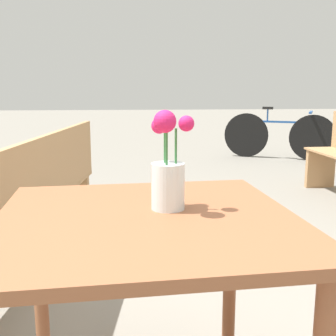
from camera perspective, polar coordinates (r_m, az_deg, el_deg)
table_front at (r=1.22m, az=-2.82°, el=-11.68°), size 0.88×0.86×0.76m
flower_vase at (r=1.21m, az=0.01°, el=-1.17°), size 0.12×0.15×0.29m
bench_near at (r=2.56m, az=-17.28°, el=-3.97°), size 0.62×1.93×0.85m
bicycle at (r=6.82m, az=14.77°, el=4.28°), size 1.56×0.80×0.81m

